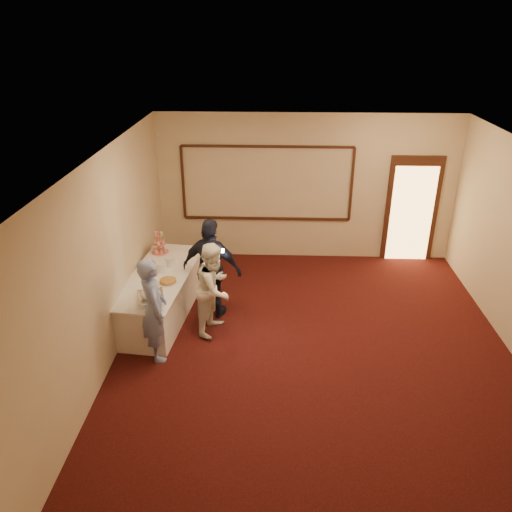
{
  "coord_description": "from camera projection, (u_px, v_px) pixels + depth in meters",
  "views": [
    {
      "loc": [
        -0.64,
        -6.22,
        4.6
      ],
      "look_at": [
        -0.92,
        1.01,
        1.15
      ],
      "focal_mm": 35.0,
      "sensor_mm": 36.0,
      "label": 1
    }
  ],
  "objects": [
    {
      "name": "floor",
      "position": [
        314.0,
        354.0,
        7.56
      ],
      "size": [
        7.0,
        7.0,
        0.0
      ],
      "primitive_type": "plane",
      "color": "black",
      "rests_on": "ground"
    },
    {
      "name": "pavlova_tray",
      "position": [
        151.0,
        295.0,
        7.47
      ],
      "size": [
        0.49,
        0.56,
        0.19
      ],
      "color": "#B3B6BB",
      "rests_on": "buffet_table"
    },
    {
      "name": "doorway",
      "position": [
        411.0,
        210.0,
        10.14
      ],
      "size": [
        1.05,
        0.07,
        2.2
      ],
      "color": "#32160F",
      "rests_on": "floor"
    },
    {
      "name": "woman",
      "position": [
        214.0,
        288.0,
        7.85
      ],
      "size": [
        0.78,
        0.89,
        1.53
      ],
      "primitive_type": "imported",
      "rotation": [
        0.0,
        0.0,
        1.26
      ],
      "color": "white",
      "rests_on": "floor"
    },
    {
      "name": "room_walls",
      "position": [
        322.0,
        231.0,
        6.69
      ],
      "size": [
        6.04,
        7.04,
        3.02
      ],
      "color": "beige",
      "rests_on": "floor"
    },
    {
      "name": "camera_flash",
      "position": [
        222.0,
        251.0,
        7.79
      ],
      "size": [
        0.08,
        0.06,
        0.05
      ],
      "primitive_type": "cube",
      "rotation": [
        0.0,
        0.0,
        -0.24
      ],
      "color": "white",
      "rests_on": "guest"
    },
    {
      "name": "plate_stack_a",
      "position": [
        161.0,
        267.0,
        8.32
      ],
      "size": [
        0.21,
        0.21,
        0.17
      ],
      "color": "white",
      "rests_on": "buffet_table"
    },
    {
      "name": "man",
      "position": [
        154.0,
        309.0,
        7.19
      ],
      "size": [
        0.58,
        0.69,
        1.62
      ],
      "primitive_type": "imported",
      "rotation": [
        0.0,
        0.0,
        1.96
      ],
      "color": "#8097D4",
      "rests_on": "floor"
    },
    {
      "name": "tart",
      "position": [
        168.0,
        281.0,
        7.98
      ],
      "size": [
        0.3,
        0.3,
        0.06
      ],
      "color": "white",
      "rests_on": "buffet_table"
    },
    {
      "name": "cupcake_stand",
      "position": [
        159.0,
        244.0,
        8.98
      ],
      "size": [
        0.3,
        0.3,
        0.45
      ],
      "color": "#DF5860",
      "rests_on": "buffet_table"
    },
    {
      "name": "buffet_table",
      "position": [
        161.0,
        295.0,
        8.42
      ],
      "size": [
        1.2,
        2.54,
        0.77
      ],
      "color": "white",
      "rests_on": "floor"
    },
    {
      "name": "plate_stack_b",
      "position": [
        171.0,
        262.0,
        8.52
      ],
      "size": [
        0.18,
        0.18,
        0.15
      ],
      "color": "white",
      "rests_on": "buffet_table"
    },
    {
      "name": "guest",
      "position": [
        212.0,
        269.0,
        8.2
      ],
      "size": [
        1.1,
        0.69,
        1.75
      ],
      "primitive_type": "imported",
      "rotation": [
        0.0,
        0.0,
        2.86
      ],
      "color": "black",
      "rests_on": "floor"
    },
    {
      "name": "wall_molding",
      "position": [
        267.0,
        184.0,
        10.04
      ],
      "size": [
        3.45,
        0.04,
        1.55
      ],
      "color": "#32160F",
      "rests_on": "room_walls"
    }
  ]
}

